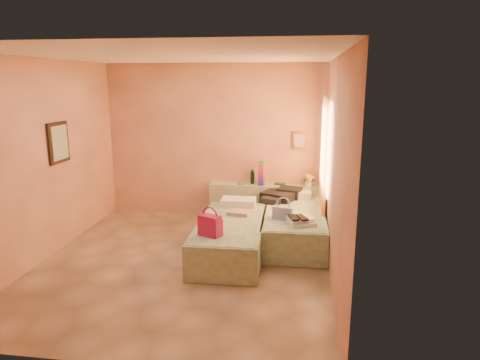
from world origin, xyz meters
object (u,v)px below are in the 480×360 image
object	(u,v)px
headboard_ledge	(266,202)
towel_stack	(302,221)
bed_left	(231,238)
blue_handbag	(283,213)
magenta_handbag	(210,225)
green_book	(280,184)
water_bottle	(252,177)
flower_vase	(309,179)
bed_right	(293,226)

from	to	relation	value
headboard_ledge	towel_stack	distance (m)	1.82
bed_left	blue_handbag	world-z (taller)	blue_handbag
magenta_handbag	towel_stack	xyz separation A→B (m)	(1.19, 0.61, -0.09)
green_book	blue_handbag	world-z (taller)	blue_handbag
water_bottle	bed_left	bearing A→B (deg)	-93.94
magenta_handbag	towel_stack	world-z (taller)	magenta_handbag
flower_vase	towel_stack	world-z (taller)	flower_vase
water_bottle	blue_handbag	bearing A→B (deg)	-67.61
headboard_ledge	bed_left	world-z (taller)	headboard_ledge
headboard_ledge	green_book	xyz separation A→B (m)	(0.25, 0.03, 0.34)
green_book	towel_stack	xyz separation A→B (m)	(0.39, -1.72, -0.11)
bed_left	magenta_handbag	bearing A→B (deg)	-107.29
water_bottle	green_book	distance (m)	0.52
bed_right	magenta_handbag	world-z (taller)	magenta_handbag
headboard_ledge	flower_vase	size ratio (longest dim) A/B	7.55
headboard_ledge	bed_left	size ratio (longest dim) A/B	1.02
green_book	water_bottle	bearing A→B (deg)	-157.37
flower_vase	green_book	bearing A→B (deg)	171.35
bed_left	towel_stack	distance (m)	1.06
blue_handbag	towel_stack	distance (m)	0.35
headboard_ledge	green_book	size ratio (longest dim) A/B	11.71
blue_handbag	water_bottle	bearing A→B (deg)	124.30
bed_left	green_book	size ratio (longest dim) A/B	11.43
towel_stack	blue_handbag	bearing A→B (deg)	142.29
headboard_ledge	bed_right	bearing A→B (deg)	-63.43
water_bottle	flower_vase	size ratio (longest dim) A/B	0.92
bed_right	magenta_handbag	xyz separation A→B (m)	(-1.08, -1.26, 0.39)
green_book	flower_vase	xyz separation A→B (m)	(0.51, -0.08, 0.12)
flower_vase	blue_handbag	bearing A→B (deg)	-105.33
bed_right	bed_left	bearing A→B (deg)	-145.25
bed_right	green_book	distance (m)	1.19
flower_vase	magenta_handbag	bearing A→B (deg)	-120.12
green_book	towel_stack	distance (m)	1.77
water_bottle	blue_handbag	xyz separation A→B (m)	(0.62, -1.51, -0.18)
bed_left	bed_right	distance (m)	1.11
bed_right	flower_vase	xyz separation A→B (m)	(0.23, 1.00, 0.54)
bed_right	blue_handbag	distance (m)	0.57
headboard_ledge	water_bottle	distance (m)	0.52
water_bottle	magenta_handbag	world-z (taller)	water_bottle
bed_left	towel_stack	xyz separation A→B (m)	(1.02, 0.01, 0.30)
headboard_ledge	water_bottle	world-z (taller)	water_bottle
water_bottle	blue_handbag	size ratio (longest dim) A/B	0.86
headboard_ledge	bed_right	distance (m)	1.18
bed_right	blue_handbag	xyz separation A→B (m)	(-0.16, -0.43, 0.34)
green_book	blue_handbag	bearing A→B (deg)	-62.43
water_bottle	magenta_handbag	xyz separation A→B (m)	(-0.30, -2.34, -0.13)
headboard_ledge	flower_vase	bearing A→B (deg)	-3.62
green_book	magenta_handbag	distance (m)	2.47
headboard_ledge	water_bottle	size ratio (longest dim) A/B	8.20
water_bottle	blue_handbag	distance (m)	1.65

